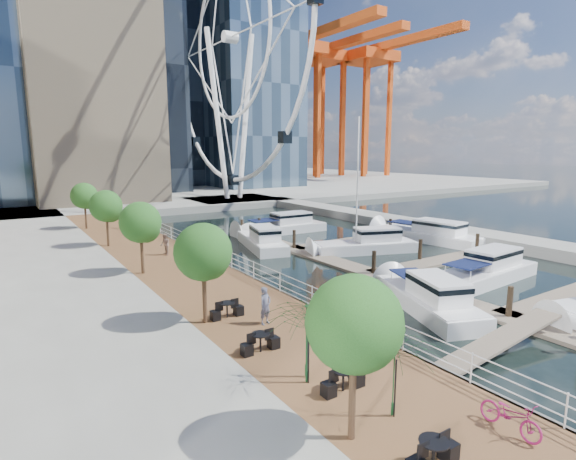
# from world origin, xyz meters

# --- Properties ---
(ground) EXTENTS (520.00, 520.00, 0.00)m
(ground) POSITION_xyz_m (0.00, 0.00, 0.00)
(ground) COLOR black
(ground) RESTS_ON ground
(boardwalk) EXTENTS (6.00, 60.00, 1.00)m
(boardwalk) POSITION_xyz_m (-9.00, 15.00, 0.50)
(boardwalk) COLOR brown
(boardwalk) RESTS_ON ground
(seawall) EXTENTS (0.25, 60.00, 1.00)m
(seawall) POSITION_xyz_m (-6.00, 15.00, 0.50)
(seawall) COLOR #595954
(seawall) RESTS_ON ground
(land_far) EXTENTS (200.00, 114.00, 1.00)m
(land_far) POSITION_xyz_m (0.00, 102.00, 0.50)
(land_far) COLOR gray
(land_far) RESTS_ON ground
(breakwater) EXTENTS (4.00, 60.00, 1.00)m
(breakwater) POSITION_xyz_m (20.00, 20.00, 0.50)
(breakwater) COLOR gray
(breakwater) RESTS_ON ground
(pier) EXTENTS (14.00, 12.00, 1.00)m
(pier) POSITION_xyz_m (14.00, 52.00, 0.50)
(pier) COLOR gray
(pier) RESTS_ON ground
(railing) EXTENTS (0.10, 60.00, 1.05)m
(railing) POSITION_xyz_m (-6.10, 15.00, 1.52)
(railing) COLOR white
(railing) RESTS_ON boardwalk
(floating_docks) EXTENTS (16.00, 34.00, 2.60)m
(floating_docks) POSITION_xyz_m (7.97, 9.98, 0.49)
(floating_docks) COLOR #6D6051
(floating_docks) RESTS_ON ground
(ferris_wheel) EXTENTS (5.80, 45.60, 47.80)m
(ferris_wheel) POSITION_xyz_m (14.00, 52.00, 25.92)
(ferris_wheel) COLOR white
(ferris_wheel) RESTS_ON ground
(port_cranes) EXTENTS (40.00, 52.00, 38.00)m
(port_cranes) POSITION_xyz_m (67.67, 95.67, 20.00)
(port_cranes) COLOR #D84C14
(port_cranes) RESTS_ON ground
(street_trees) EXTENTS (2.60, 42.60, 4.60)m
(street_trees) POSITION_xyz_m (-11.40, 14.00, 4.29)
(street_trees) COLOR #3F2B1C
(street_trees) RESTS_ON ground
(cafe_tables) EXTENTS (2.50, 13.70, 0.74)m
(cafe_tables) POSITION_xyz_m (-10.40, -2.00, 1.37)
(cafe_tables) COLOR black
(cafe_tables) RESTS_ON ground
(yacht_foreground) EXTENTS (10.47, 3.47, 2.15)m
(yacht_foreground) POSITION_xyz_m (8.20, 2.87, 0.00)
(yacht_foreground) COLOR silver
(yacht_foreground) RESTS_ON ground
(bicycle) EXTENTS (0.67, 1.84, 0.96)m
(bicycle) POSITION_xyz_m (-7.49, -8.21, 1.48)
(bicycle) COLOR maroon
(bicycle) RESTS_ON boardwalk
(pedestrian_near) EXTENTS (0.72, 0.58, 1.72)m
(pedestrian_near) POSITION_xyz_m (-9.19, 2.35, 1.86)
(pedestrian_near) COLOR #545870
(pedestrian_near) RESTS_ON boardwalk
(pedestrian_mid) EXTENTS (0.62, 0.79, 1.62)m
(pedestrian_mid) POSITION_xyz_m (-8.56, 18.18, 1.81)
(pedestrian_mid) COLOR #85695C
(pedestrian_mid) RESTS_ON boardwalk
(pedestrian_far) EXTENTS (1.19, 0.89, 1.87)m
(pedestrian_far) POSITION_xyz_m (-8.32, 32.02, 1.94)
(pedestrian_far) COLOR #30383C
(pedestrian_far) RESTS_ON boardwalk
(moored_yachts) EXTENTS (20.79, 34.31, 11.50)m
(moored_yachts) POSITION_xyz_m (7.50, 13.49, 0.00)
(moored_yachts) COLOR white
(moored_yachts) RESTS_ON ground
(cafe_seating) EXTENTS (4.14, 6.64, 2.74)m
(cafe_seating) POSITION_xyz_m (-10.28, -3.73, 2.31)
(cafe_seating) COLOR #0F3719
(cafe_seating) RESTS_ON ground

